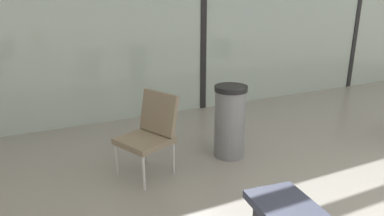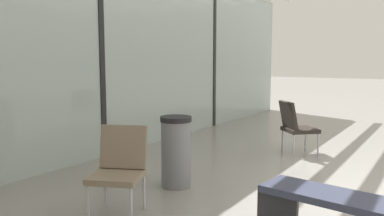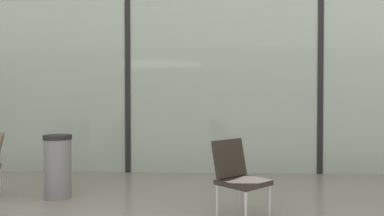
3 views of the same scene
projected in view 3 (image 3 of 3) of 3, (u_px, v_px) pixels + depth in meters
name	position (u px, v px, depth m)	size (l,w,h in m)	color
glass_curtain_wall	(128.00, 86.00, 6.85)	(14.00, 0.08, 3.21)	#A3B7B2
window_mullion_1	(128.00, 86.00, 6.85)	(0.10, 0.12, 3.21)	black
window_mullion_2	(320.00, 85.00, 6.71)	(0.10, 0.12, 3.21)	black
parked_airplane	(118.00, 84.00, 11.13)	(14.05, 3.64, 3.64)	#B2BCD6
lounge_chair_3	(237.00, 173.00, 4.28)	(0.71, 0.71, 0.87)	#28231E
trash_bin	(58.00, 166.00, 5.05)	(0.38, 0.38, 0.86)	slate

